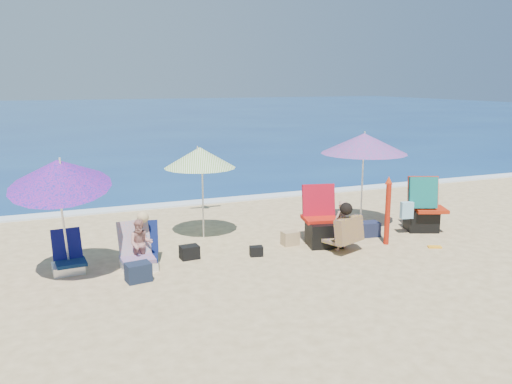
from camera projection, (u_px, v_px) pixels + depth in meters
name	position (u px, v px, depth m)	size (l,w,h in m)	color
ground	(294.00, 264.00, 9.10)	(120.00, 120.00, 0.00)	#D8BC84
sea	(85.00, 115.00, 49.93)	(120.00, 80.00, 0.12)	navy
foam	(208.00, 202.00, 13.72)	(120.00, 0.50, 0.04)	white
umbrella_turquoise	(364.00, 143.00, 10.99)	(1.83, 1.83, 2.06)	white
umbrella_striped	(200.00, 158.00, 10.29)	(1.70, 1.70, 1.86)	silver
umbrella_blue	(59.00, 173.00, 7.99)	(1.87, 1.92, 2.10)	silver
furled_umbrella	(388.00, 207.00, 10.08)	(0.15, 0.15, 1.33)	#A51D0B
chair_navy	(68.00, 261.00, 8.72)	(0.56, 0.63, 0.67)	#0B2141
chair_rainbow	(137.00, 257.00, 8.86)	(0.58, 0.69, 0.76)	#C35244
camp_chair_left	(323.00, 228.00, 10.13)	(0.76, 0.87, 1.13)	red
camp_chair_right	(422.00, 211.00, 11.06)	(1.11, 0.91, 1.18)	#A6230B
person_center	(344.00, 227.00, 9.70)	(0.72, 0.77, 0.95)	tan
person_left	(141.00, 243.00, 8.89)	(0.65, 0.78, 0.93)	tan
bag_navy_a	(138.00, 272.00, 8.31)	(0.41, 0.32, 0.30)	#171F32
bag_black_a	(189.00, 252.00, 9.36)	(0.34, 0.26, 0.24)	black
bag_tan	(290.00, 238.00, 10.14)	(0.32, 0.24, 0.27)	tan
bag_navy_b	(369.00, 229.00, 10.73)	(0.43, 0.34, 0.29)	#191F38
bag_black_b	(256.00, 251.00, 9.51)	(0.26, 0.21, 0.18)	black
orange_item	(435.00, 247.00, 9.99)	(0.27, 0.20, 0.03)	#FFA41A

